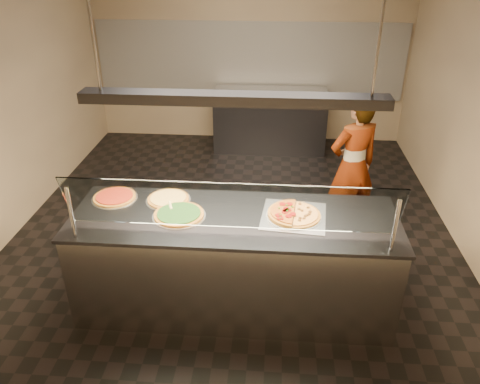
# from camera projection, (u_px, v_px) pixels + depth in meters

# --- Properties ---
(ground) EXTENTS (5.00, 6.00, 0.02)m
(ground) POSITION_uv_depth(u_px,v_px,m) (234.00, 231.00, 5.45)
(ground) COLOR black
(ground) RESTS_ON ground
(wall_back) EXTENTS (5.00, 0.02, 3.00)m
(wall_back) POSITION_uv_depth(u_px,v_px,m) (250.00, 47.00, 7.38)
(wall_back) COLOR tan
(wall_back) RESTS_ON ground
(wall_front) EXTENTS (5.00, 0.02, 3.00)m
(wall_front) POSITION_uv_depth(u_px,v_px,m) (172.00, 314.00, 2.09)
(wall_front) COLOR tan
(wall_front) RESTS_ON ground
(tile_band) EXTENTS (4.90, 0.02, 1.20)m
(tile_band) POSITION_uv_depth(u_px,v_px,m) (250.00, 61.00, 7.45)
(tile_band) COLOR silver
(tile_band) RESTS_ON wall_back
(serving_counter) EXTENTS (2.77, 0.94, 0.93)m
(serving_counter) POSITION_uv_depth(u_px,v_px,m) (235.00, 261.00, 4.15)
(serving_counter) COLOR #B7B7BC
(serving_counter) RESTS_ON ground
(sneeze_guard) EXTENTS (2.53, 0.18, 0.54)m
(sneeze_guard) POSITION_uv_depth(u_px,v_px,m) (230.00, 207.00, 3.49)
(sneeze_guard) COLOR #B7B7BC
(sneeze_guard) RESTS_ON serving_counter
(perforated_tray) EXTENTS (0.58, 0.58, 0.01)m
(perforated_tray) POSITION_uv_depth(u_px,v_px,m) (294.00, 216.00, 3.94)
(perforated_tray) COLOR silver
(perforated_tray) RESTS_ON serving_counter
(half_pizza_pepperoni) EXTENTS (0.26, 0.46, 0.05)m
(half_pizza_pepperoni) POSITION_uv_depth(u_px,v_px,m) (281.00, 212.00, 3.93)
(half_pizza_pepperoni) COLOR #905419
(half_pizza_pepperoni) RESTS_ON perforated_tray
(half_pizza_sausage) EXTENTS (0.26, 0.46, 0.04)m
(half_pizza_sausage) POSITION_uv_depth(u_px,v_px,m) (307.00, 214.00, 3.92)
(half_pizza_sausage) COLOR #905419
(half_pizza_sausage) RESTS_ON perforated_tray
(pizza_spinach) EXTENTS (0.45, 0.45, 0.03)m
(pizza_spinach) POSITION_uv_depth(u_px,v_px,m) (179.00, 214.00, 3.94)
(pizza_spinach) COLOR silver
(pizza_spinach) RESTS_ON serving_counter
(pizza_cheese) EXTENTS (0.40, 0.40, 0.03)m
(pizza_cheese) POSITION_uv_depth(u_px,v_px,m) (168.00, 198.00, 4.18)
(pizza_cheese) COLOR silver
(pizza_cheese) RESTS_ON serving_counter
(pizza_tomato) EXTENTS (0.41, 0.41, 0.03)m
(pizza_tomato) POSITION_uv_depth(u_px,v_px,m) (115.00, 197.00, 4.21)
(pizza_tomato) COLOR silver
(pizza_tomato) RESTS_ON serving_counter
(pizza_spatula) EXTENTS (0.23, 0.22, 0.02)m
(pizza_spatula) POSITION_uv_depth(u_px,v_px,m) (176.00, 207.00, 4.02)
(pizza_spatula) COLOR #B7B7BC
(pizza_spatula) RESTS_ON pizza_spinach
(prep_table) EXTENTS (1.78, 0.74, 0.93)m
(prep_table) POSITION_uv_depth(u_px,v_px,m) (270.00, 120.00, 7.44)
(prep_table) COLOR #2E2E32
(prep_table) RESTS_ON ground
(worker) EXTENTS (0.70, 0.60, 1.62)m
(worker) POSITION_uv_depth(u_px,v_px,m) (353.00, 166.00, 5.10)
(worker) COLOR black
(worker) RESTS_ON ground
(heat_lamp_housing) EXTENTS (2.30, 0.18, 0.08)m
(heat_lamp_housing) POSITION_uv_depth(u_px,v_px,m) (233.00, 99.00, 3.45)
(heat_lamp_housing) COLOR #2E2E32
(heat_lamp_housing) RESTS_ON ceiling
(lamp_rod_left) EXTENTS (0.02, 0.02, 1.01)m
(lamp_rod_left) POSITION_uv_depth(u_px,v_px,m) (90.00, 19.00, 3.26)
(lamp_rod_left) COLOR #B7B7BC
(lamp_rod_left) RESTS_ON ceiling
(lamp_rod_right) EXTENTS (0.02, 0.02, 1.01)m
(lamp_rod_right) POSITION_uv_depth(u_px,v_px,m) (382.00, 23.00, 3.13)
(lamp_rod_right) COLOR #B7B7BC
(lamp_rod_right) RESTS_ON ceiling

